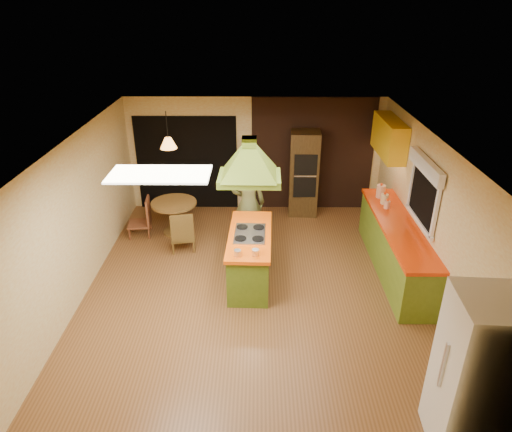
{
  "coord_description": "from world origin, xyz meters",
  "views": [
    {
      "loc": [
        0.08,
        -6.28,
        4.43
      ],
      "look_at": [
        0.04,
        0.4,
        1.15
      ],
      "focal_mm": 32.0,
      "sensor_mm": 36.0,
      "label": 1
    }
  ],
  "objects_px": {
    "canister_large": "(381,191)",
    "dining_table": "(174,211)",
    "wall_oven": "(304,173)",
    "kitchen_island": "(250,256)",
    "man": "(248,203)",
    "refrigerator": "(481,377)"
  },
  "relations": [
    {
      "from": "canister_large",
      "to": "dining_table",
      "type": "bearing_deg",
      "value": 176.27
    },
    {
      "from": "wall_oven",
      "to": "kitchen_island",
      "type": "bearing_deg",
      "value": -109.59
    },
    {
      "from": "wall_oven",
      "to": "man",
      "type": "bearing_deg",
      "value": -125.91
    },
    {
      "from": "kitchen_island",
      "to": "man",
      "type": "relative_size",
      "value": 1.01
    },
    {
      "from": "man",
      "to": "wall_oven",
      "type": "relative_size",
      "value": 0.93
    },
    {
      "from": "wall_oven",
      "to": "canister_large",
      "type": "relative_size",
      "value": 7.69
    },
    {
      "from": "dining_table",
      "to": "refrigerator",
      "type": "bearing_deg",
      "value": -50.76
    },
    {
      "from": "man",
      "to": "kitchen_island",
      "type": "bearing_deg",
      "value": 86.81
    },
    {
      "from": "dining_table",
      "to": "man",
      "type": "bearing_deg",
      "value": -16.74
    },
    {
      "from": "canister_large",
      "to": "refrigerator",
      "type": "bearing_deg",
      "value": -90.92
    },
    {
      "from": "kitchen_island",
      "to": "canister_large",
      "type": "height_order",
      "value": "canister_large"
    },
    {
      "from": "kitchen_island",
      "to": "wall_oven",
      "type": "xyz_separation_m",
      "value": [
        1.12,
        2.65,
        0.49
      ]
    },
    {
      "from": "dining_table",
      "to": "canister_large",
      "type": "distance_m",
      "value": 4.06
    },
    {
      "from": "kitchen_island",
      "to": "dining_table",
      "type": "distance_m",
      "value": 2.28
    },
    {
      "from": "refrigerator",
      "to": "canister_large",
      "type": "xyz_separation_m",
      "value": [
        0.07,
        4.56,
        0.09
      ]
    },
    {
      "from": "man",
      "to": "refrigerator",
      "type": "distance_m",
      "value": 5.01
    },
    {
      "from": "refrigerator",
      "to": "canister_large",
      "type": "bearing_deg",
      "value": 92.85
    },
    {
      "from": "man",
      "to": "canister_large",
      "type": "relative_size",
      "value": 7.19
    },
    {
      "from": "wall_oven",
      "to": "canister_large",
      "type": "height_order",
      "value": "wall_oven"
    },
    {
      "from": "kitchen_island",
      "to": "man",
      "type": "height_order",
      "value": "man"
    },
    {
      "from": "kitchen_island",
      "to": "canister_large",
      "type": "distance_m",
      "value": 2.9
    },
    {
      "from": "wall_oven",
      "to": "dining_table",
      "type": "bearing_deg",
      "value": -156.54
    }
  ]
}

